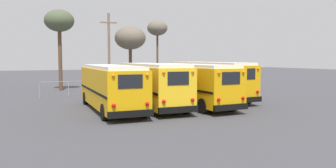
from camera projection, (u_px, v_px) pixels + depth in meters
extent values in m
plane|color=#424247|center=(165.00, 104.00, 24.56)|extent=(160.00, 160.00, 0.00)
cube|color=#E5A00C|center=(111.00, 87.00, 21.57)|extent=(2.70, 9.56, 2.44)
cube|color=white|center=(110.00, 67.00, 21.47)|extent=(2.49, 9.18, 0.20)
cube|color=black|center=(131.00, 114.00, 17.24)|extent=(2.49, 0.27, 0.36)
cube|color=black|center=(131.00, 82.00, 17.13)|extent=(1.34, 0.07, 0.73)
sphere|color=red|center=(114.00, 106.00, 16.84)|extent=(0.22, 0.22, 0.22)
sphere|color=orange|center=(113.00, 76.00, 16.72)|extent=(0.18, 0.18, 0.18)
sphere|color=red|center=(147.00, 104.00, 17.54)|extent=(0.22, 0.22, 0.22)
sphere|color=orange|center=(147.00, 75.00, 17.42)|extent=(0.18, 0.18, 0.18)
cube|color=black|center=(92.00, 90.00, 21.11)|extent=(0.28, 9.31, 0.14)
cube|color=black|center=(129.00, 89.00, 22.05)|extent=(0.28, 9.31, 0.14)
cylinder|color=black|center=(86.00, 98.00, 24.40)|extent=(0.31, 0.94, 0.94)
cylinder|color=black|center=(116.00, 97.00, 25.27)|extent=(0.31, 0.94, 0.94)
cylinder|color=black|center=(104.00, 112.00, 18.04)|extent=(0.31, 0.94, 0.94)
cylinder|color=black|center=(144.00, 110.00, 18.91)|extent=(0.31, 0.94, 0.94)
cube|color=yellow|center=(152.00, 85.00, 22.85)|extent=(2.70, 9.28, 2.54)
cube|color=white|center=(152.00, 65.00, 22.75)|extent=(2.50, 8.90, 0.20)
cube|color=black|center=(178.00, 110.00, 18.65)|extent=(2.44, 0.28, 0.36)
cube|color=black|center=(178.00, 78.00, 18.53)|extent=(1.32, 0.08, 0.76)
sphere|color=red|center=(164.00, 101.00, 18.26)|extent=(0.22, 0.22, 0.22)
sphere|color=orange|center=(164.00, 72.00, 18.14)|extent=(0.18, 0.18, 0.18)
sphere|color=red|center=(193.00, 100.00, 18.94)|extent=(0.22, 0.22, 0.22)
sphere|color=orange|center=(193.00, 72.00, 18.81)|extent=(0.18, 0.18, 0.18)
cube|color=black|center=(135.00, 88.00, 22.41)|extent=(0.33, 9.01, 0.14)
cube|color=black|center=(168.00, 87.00, 23.32)|extent=(0.33, 9.01, 0.14)
cylinder|color=black|center=(124.00, 96.00, 25.57)|extent=(0.31, 0.95, 0.94)
cylinder|color=black|center=(151.00, 95.00, 26.41)|extent=(0.31, 0.95, 0.94)
cylinder|color=black|center=(152.00, 108.00, 19.47)|extent=(0.31, 0.95, 0.94)
cylinder|color=black|center=(186.00, 106.00, 20.31)|extent=(0.31, 0.95, 0.94)
cube|color=#E5A00C|center=(190.00, 84.00, 23.95)|extent=(2.71, 9.99, 2.48)
cube|color=white|center=(190.00, 65.00, 23.85)|extent=(2.51, 9.59, 0.20)
cube|color=black|center=(231.00, 107.00, 19.55)|extent=(2.43, 0.28, 0.36)
cube|color=black|center=(231.00, 78.00, 19.44)|extent=(1.31, 0.07, 0.74)
sphere|color=red|center=(219.00, 100.00, 19.11)|extent=(0.22, 0.22, 0.22)
sphere|color=orange|center=(219.00, 73.00, 18.99)|extent=(0.18, 0.18, 0.18)
sphere|color=red|center=(243.00, 98.00, 19.89)|extent=(0.22, 0.22, 0.22)
sphere|color=orange|center=(244.00, 72.00, 19.77)|extent=(0.18, 0.18, 0.18)
cube|color=black|center=(175.00, 87.00, 23.44)|extent=(0.35, 9.71, 0.14)
cube|color=black|center=(203.00, 86.00, 24.49)|extent=(0.35, 9.71, 0.14)
cylinder|color=black|center=(156.00, 94.00, 26.83)|extent=(0.31, 0.97, 0.96)
cylinder|color=black|center=(179.00, 93.00, 27.80)|extent=(0.31, 0.97, 0.96)
cylinder|color=black|center=(203.00, 106.00, 20.27)|extent=(0.31, 0.97, 0.96)
cylinder|color=black|center=(232.00, 104.00, 21.24)|extent=(0.31, 0.97, 0.96)
cube|color=#E5A00C|center=(208.00, 80.00, 27.16)|extent=(2.91, 9.81, 2.57)
cube|color=white|center=(209.00, 63.00, 27.05)|extent=(2.70, 9.41, 0.20)
cube|color=black|center=(248.00, 100.00, 22.92)|extent=(2.41, 0.34, 0.36)
cube|color=black|center=(248.00, 74.00, 22.81)|extent=(1.29, 0.11, 0.77)
sphere|color=red|center=(238.00, 93.00, 22.47)|extent=(0.22, 0.22, 0.22)
sphere|color=orange|center=(239.00, 69.00, 22.34)|extent=(0.18, 0.18, 0.18)
sphere|color=red|center=(258.00, 92.00, 23.28)|extent=(0.22, 0.22, 0.22)
sphere|color=orange|center=(258.00, 69.00, 23.15)|extent=(0.18, 0.18, 0.18)
cube|color=black|center=(196.00, 83.00, 26.63)|extent=(0.58, 9.48, 0.14)
cube|color=black|center=(220.00, 82.00, 27.72)|extent=(0.58, 9.48, 0.14)
cylinder|color=black|center=(176.00, 91.00, 29.88)|extent=(0.34, 1.02, 1.01)
cylinder|color=black|center=(197.00, 89.00, 30.89)|extent=(0.34, 1.02, 1.01)
cylinder|color=black|center=(224.00, 99.00, 23.61)|extent=(0.34, 1.02, 1.01)
cylinder|color=black|center=(247.00, 97.00, 24.62)|extent=(0.34, 1.02, 1.01)
cylinder|color=#75604C|center=(109.00, 52.00, 35.71)|extent=(0.26, 0.26, 8.31)
cube|color=#75604C|center=(109.00, 23.00, 35.47)|extent=(1.80, 0.14, 0.14)
cylinder|color=brown|center=(157.00, 60.00, 41.13)|extent=(0.24, 0.24, 6.54)
ellipsoid|color=#6B6051|center=(157.00, 28.00, 40.82)|extent=(2.54, 2.54, 1.91)
cylinder|color=brown|center=(60.00, 60.00, 34.92)|extent=(0.39, 0.39, 6.57)
ellipsoid|color=#4C563D|center=(59.00, 21.00, 34.60)|extent=(3.09, 3.09, 2.32)
cylinder|color=brown|center=(130.00, 67.00, 38.12)|extent=(0.37, 0.37, 4.82)
ellipsoid|color=#6B6051|center=(130.00, 38.00, 37.86)|extent=(3.60, 3.60, 2.70)
cylinder|color=#939399|center=(39.00, 90.00, 27.99)|extent=(0.06, 0.06, 1.40)
cylinder|color=#939399|center=(68.00, 89.00, 28.97)|extent=(0.06, 0.06, 1.40)
cylinder|color=#939399|center=(96.00, 88.00, 29.94)|extent=(0.06, 0.06, 1.40)
cylinder|color=#939399|center=(121.00, 87.00, 30.92)|extent=(0.06, 0.06, 1.40)
cylinder|color=#939399|center=(145.00, 86.00, 31.90)|extent=(0.06, 0.06, 1.40)
cylinder|color=#939399|center=(167.00, 86.00, 32.87)|extent=(0.06, 0.06, 1.40)
cylinder|color=#939399|center=(189.00, 85.00, 33.85)|extent=(0.06, 0.06, 1.40)
cylinder|color=#939399|center=(209.00, 84.00, 34.83)|extent=(0.06, 0.06, 1.40)
cylinder|color=#939399|center=(133.00, 80.00, 31.35)|extent=(16.81, 0.04, 0.04)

